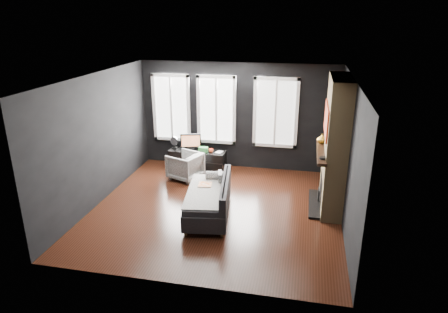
% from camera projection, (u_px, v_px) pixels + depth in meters
% --- Properties ---
extents(floor, '(5.00, 5.00, 0.00)m').
position_uv_depth(floor, '(216.00, 209.00, 8.27)').
color(floor, black).
rests_on(floor, ground).
extents(ceiling, '(5.00, 5.00, 0.00)m').
position_uv_depth(ceiling, '(215.00, 77.00, 7.35)').
color(ceiling, white).
rests_on(ceiling, ground).
extents(wall_back, '(5.00, 0.02, 2.70)m').
position_uv_depth(wall_back, '(238.00, 116.00, 10.11)').
color(wall_back, black).
rests_on(wall_back, ground).
extents(wall_left, '(0.02, 5.00, 2.70)m').
position_uv_depth(wall_left, '(99.00, 139.00, 8.29)').
color(wall_left, black).
rests_on(wall_left, ground).
extents(wall_right, '(0.02, 5.00, 2.70)m').
position_uv_depth(wall_right, '(348.00, 156.00, 7.33)').
color(wall_right, black).
rests_on(wall_right, ground).
extents(windows, '(4.00, 0.16, 1.76)m').
position_uv_depth(windows, '(220.00, 75.00, 9.81)').
color(windows, white).
rests_on(windows, wall_back).
extents(fireplace, '(0.70, 1.62, 2.70)m').
position_uv_depth(fireplace, '(335.00, 145.00, 7.92)').
color(fireplace, '#93724C').
rests_on(fireplace, floor).
extents(sofa, '(1.14, 1.90, 0.77)m').
position_uv_depth(sofa, '(208.00, 198.00, 7.88)').
color(sofa, black).
rests_on(sofa, floor).
extents(stripe_pillow, '(0.15, 0.33, 0.32)m').
position_uv_depth(stripe_pillow, '(220.00, 179.00, 8.30)').
color(stripe_pillow, gray).
rests_on(stripe_pillow, sofa).
extents(armchair, '(0.85, 0.88, 0.71)m').
position_uv_depth(armchair, '(185.00, 165.00, 9.66)').
color(armchair, silver).
rests_on(armchair, floor).
extents(media_console, '(1.47, 0.52, 0.50)m').
position_uv_depth(media_console, '(197.00, 160.00, 10.30)').
color(media_console, black).
rests_on(media_console, floor).
extents(monitor, '(0.55, 0.26, 0.48)m').
position_uv_depth(monitor, '(191.00, 141.00, 10.21)').
color(monitor, black).
rests_on(monitor, media_console).
extents(desk_fan, '(0.28, 0.28, 0.33)m').
position_uv_depth(desk_fan, '(174.00, 142.00, 10.34)').
color(desk_fan, gray).
rests_on(desk_fan, media_console).
extents(mug, '(0.12, 0.10, 0.12)m').
position_uv_depth(mug, '(211.00, 150.00, 10.08)').
color(mug, '#F74D23').
rests_on(mug, media_console).
extents(book, '(0.15, 0.06, 0.21)m').
position_uv_depth(book, '(217.00, 148.00, 10.09)').
color(book, tan).
rests_on(book, media_console).
extents(storage_box, '(0.23, 0.15, 0.13)m').
position_uv_depth(storage_box, '(203.00, 149.00, 10.11)').
color(storage_box, '#296E31').
rests_on(storage_box, media_console).
extents(mantel_vase, '(0.21, 0.22, 0.20)m').
position_uv_depth(mantel_vase, '(322.00, 139.00, 8.39)').
color(mantel_vase, gold).
rests_on(mantel_vase, fireplace).
extents(mantel_clock, '(0.15, 0.15, 0.04)m').
position_uv_depth(mantel_clock, '(323.00, 158.00, 7.49)').
color(mantel_clock, black).
rests_on(mantel_clock, fireplace).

